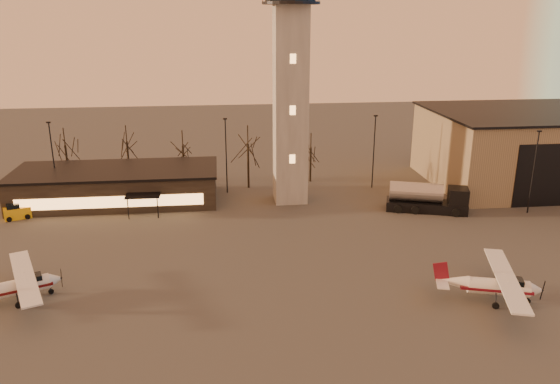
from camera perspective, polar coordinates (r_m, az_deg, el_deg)
The scene contains 10 objects.
ground at distance 43.77m, azimuth 6.29°, elevation -13.53°, with size 220.00×220.00×0.00m, color #403E3B.
control_tower at distance 67.20m, azimuth 1.12°, elevation 12.46°, with size 6.80×6.80×32.60m.
hangar at distance 85.20m, azimuth 25.52°, elevation 4.27°, with size 30.60×20.60×10.30m.
terminal at distance 72.55m, azimuth -16.65°, elevation 0.68°, with size 25.40×12.20×4.30m.
light_poles at distance 70.14m, azimuth 1.37°, elevation 3.63°, with size 58.50×12.25×10.14m.
tree_row at distance 77.48m, azimuth -9.97°, elevation 5.15°, with size 37.20×9.20×8.80m.
cessna_front at distance 49.51m, azimuth 21.97°, elevation -9.42°, with size 9.44×11.66×3.24m.
cessna_rear at distance 51.02m, azimuth -25.40°, elevation -9.12°, with size 9.04×10.91×3.11m.
fuel_truck at distance 68.63m, azimuth 15.05°, elevation -0.82°, with size 9.91×5.44×3.54m.
service_cart at distance 71.19m, azimuth -25.79°, elevation -1.95°, with size 3.31×2.69×1.86m.
Camera 1 is at (-8.81, -36.30, 22.81)m, focal length 35.00 mm.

